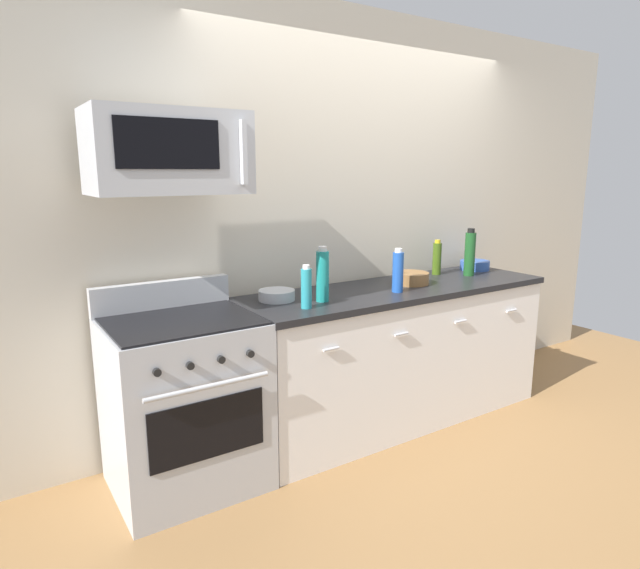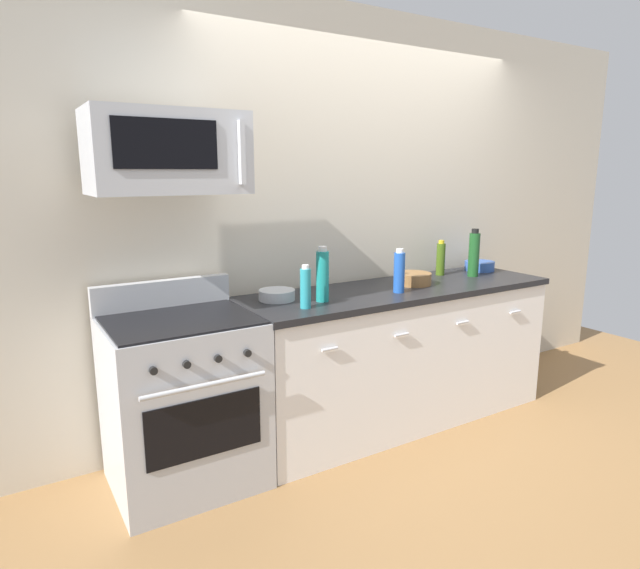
# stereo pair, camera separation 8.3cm
# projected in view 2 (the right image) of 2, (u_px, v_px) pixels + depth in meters

# --- Properties ---
(ground_plane) EXTENTS (6.32, 6.32, 0.00)m
(ground_plane) POSITION_uv_depth(u_px,v_px,m) (396.00, 418.00, 3.71)
(ground_plane) COLOR olive
(back_wall) EXTENTS (5.26, 0.10, 2.70)m
(back_wall) POSITION_uv_depth(u_px,v_px,m) (364.00, 217.00, 3.78)
(back_wall) COLOR beige
(back_wall) RESTS_ON ground_plane
(counter_unit) EXTENTS (2.17, 0.66, 0.92)m
(counter_unit) POSITION_uv_depth(u_px,v_px,m) (398.00, 354.00, 3.62)
(counter_unit) COLOR white
(counter_unit) RESTS_ON ground_plane
(range_oven) EXTENTS (0.76, 0.69, 1.07)m
(range_oven) POSITION_uv_depth(u_px,v_px,m) (184.00, 400.00, 2.87)
(range_oven) COLOR #B7BABF
(range_oven) RESTS_ON ground_plane
(microwave) EXTENTS (0.74, 0.44, 0.40)m
(microwave) POSITION_uv_depth(u_px,v_px,m) (167.00, 153.00, 2.64)
(microwave) COLOR #B7BABF
(bottle_sparkling_teal) EXTENTS (0.07, 0.07, 0.32)m
(bottle_sparkling_teal) POSITION_uv_depth(u_px,v_px,m) (322.00, 275.00, 3.11)
(bottle_sparkling_teal) COLOR #197F7A
(bottle_sparkling_teal) RESTS_ON countertop_slab
(bottle_soda_blue) EXTENTS (0.07, 0.07, 0.27)m
(bottle_soda_blue) POSITION_uv_depth(u_px,v_px,m) (399.00, 272.00, 3.35)
(bottle_soda_blue) COLOR #1E4CA5
(bottle_soda_blue) RESTS_ON countertop_slab
(bottle_wine_green) EXTENTS (0.08, 0.08, 0.34)m
(bottle_wine_green) POSITION_uv_depth(u_px,v_px,m) (474.00, 254.00, 3.86)
(bottle_wine_green) COLOR #19471E
(bottle_wine_green) RESTS_ON countertop_slab
(bottle_olive_oil) EXTENTS (0.06, 0.06, 0.25)m
(bottle_olive_oil) POSITION_uv_depth(u_px,v_px,m) (441.00, 259.00, 3.91)
(bottle_olive_oil) COLOR #385114
(bottle_olive_oil) RESTS_ON countertop_slab
(bottle_dish_soap) EXTENTS (0.06, 0.06, 0.24)m
(bottle_dish_soap) POSITION_uv_depth(u_px,v_px,m) (305.00, 288.00, 2.96)
(bottle_dish_soap) COLOR teal
(bottle_dish_soap) RESTS_ON countertop_slab
(bowl_wooden_salad) EXTENTS (0.24, 0.24, 0.08)m
(bowl_wooden_salad) POSITION_uv_depth(u_px,v_px,m) (413.00, 278.00, 3.60)
(bowl_wooden_salad) COLOR brown
(bowl_wooden_salad) RESTS_ON countertop_slab
(bowl_blue_mixing) EXTENTS (0.22, 0.22, 0.07)m
(bowl_blue_mixing) POSITION_uv_depth(u_px,v_px,m) (480.00, 265.00, 4.11)
(bowl_blue_mixing) COLOR #2D519E
(bowl_blue_mixing) RESTS_ON countertop_slab
(bowl_steel_prep) EXTENTS (0.21, 0.21, 0.06)m
(bowl_steel_prep) POSITION_uv_depth(u_px,v_px,m) (277.00, 294.00, 3.16)
(bowl_steel_prep) COLOR #B2B5BA
(bowl_steel_prep) RESTS_ON countertop_slab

